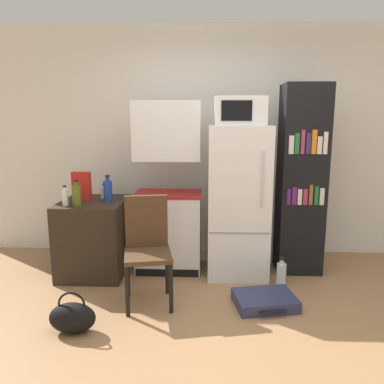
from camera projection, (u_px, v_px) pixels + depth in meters
name	position (u px, v px, depth m)	size (l,w,h in m)	color
ground_plane	(228.00, 341.00, 2.79)	(24.00, 24.00, 0.00)	#A3754C
wall_back	(238.00, 143.00, 4.48)	(6.40, 0.10, 2.69)	white
side_table	(94.00, 237.00, 3.97)	(0.66, 0.73, 0.78)	#2D2319
kitchen_hutch	(168.00, 195.00, 3.99)	(0.70, 0.48, 1.81)	white
refrigerator	(238.00, 201.00, 3.90)	(0.62, 0.63, 1.56)	white
microwave	(240.00, 111.00, 3.72)	(0.51, 0.35, 0.28)	silver
bookshelf	(301.00, 180.00, 3.94)	(0.46, 0.41, 1.98)	black
bottle_olive_oil	(77.00, 195.00, 3.66)	(0.09, 0.09, 0.26)	#566619
bottle_milk_white	(65.00, 197.00, 3.67)	(0.06, 0.06, 0.20)	white
bottle_blue_soda	(108.00, 190.00, 3.89)	(0.09, 0.09, 0.27)	#1E47A3
bottle_clear_short	(104.00, 192.00, 4.01)	(0.07, 0.07, 0.16)	silver
cereal_box	(82.00, 186.00, 3.91)	(0.19, 0.07, 0.30)	red
chair	(147.00, 241.00, 3.32)	(0.47, 0.47, 0.95)	black
suitcase_large_flat	(265.00, 300.00, 3.30)	(0.58, 0.48, 0.10)	navy
handbag	(72.00, 317.00, 2.87)	(0.36, 0.20, 0.33)	black
water_bottle_front	(281.00, 274.00, 3.68)	(0.09, 0.09, 0.30)	silver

